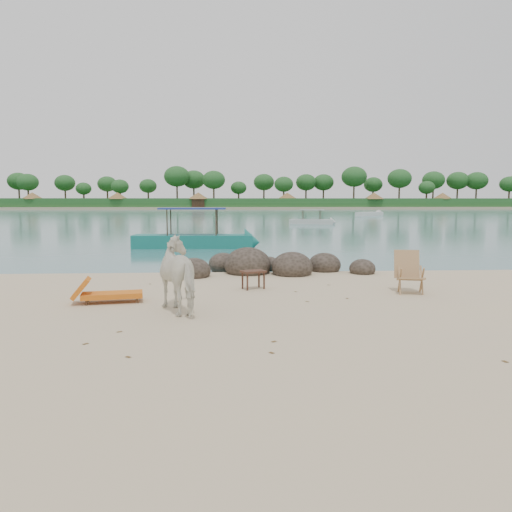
{
  "coord_description": "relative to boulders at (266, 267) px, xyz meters",
  "views": [
    {
      "loc": [
        -0.75,
        -10.24,
        2.36
      ],
      "look_at": [
        -0.03,
        2.0,
        1.0
      ],
      "focal_mm": 35.0,
      "sensor_mm": 36.0,
      "label": 1
    }
  ],
  "objects": [
    {
      "name": "water",
      "position": [
        -0.52,
        84.19,
        -0.22
      ],
      "size": [
        400.0,
        400.0,
        0.0
      ],
      "primitive_type": "plane",
      "color": "#3A7573",
      "rests_on": "ground"
    },
    {
      "name": "far_shore",
      "position": [
        -0.52,
        164.19,
        -0.22
      ],
      "size": [
        420.0,
        90.0,
        1.4
      ],
      "primitive_type": "cube",
      "color": "tan",
      "rests_on": "ground"
    },
    {
      "name": "far_scenery",
      "position": [
        -0.5,
        130.89,
        2.92
      ],
      "size": [
        420.0,
        18.0,
        9.5
      ],
      "color": "#1E4C1E",
      "rests_on": "ground"
    },
    {
      "name": "boulders",
      "position": [
        0.0,
        0.0,
        0.0
      ],
      "size": [
        6.34,
        2.87,
        1.14
      ],
      "rotation": [
        0.0,
        0.0,
        -0.42
      ],
      "color": "black",
      "rests_on": "ground"
    },
    {
      "name": "cow",
      "position": [
        -2.2,
        -5.55,
        0.58
      ],
      "size": [
        1.61,
        2.06,
        1.59
      ],
      "primitive_type": "imported",
      "rotation": [
        0.0,
        0.0,
        3.61
      ],
      "color": "white",
      "rests_on": "ground"
    },
    {
      "name": "side_table",
      "position": [
        -0.58,
        -3.02,
        0.03
      ],
      "size": [
        0.72,
        0.61,
        0.49
      ],
      "primitive_type": null,
      "rotation": [
        0.0,
        0.0,
        0.42
      ],
      "color": "#321C14",
      "rests_on": "ground"
    },
    {
      "name": "lounge_chair",
      "position": [
        -3.92,
        -4.57,
        0.04
      ],
      "size": [
        1.78,
        0.88,
        0.51
      ],
      "primitive_type": null,
      "rotation": [
        0.0,
        0.0,
        0.18
      ],
      "color": "orange",
      "rests_on": "ground"
    },
    {
      "name": "deck_chair",
      "position": [
        3.36,
        -3.86,
        0.32
      ],
      "size": [
        0.83,
        0.88,
        1.07
      ],
      "primitive_type": null,
      "rotation": [
        0.0,
        0.0,
        -0.22
      ],
      "color": "#A88254",
      "rests_on": "ground"
    },
    {
      "name": "boat_near",
      "position": [
        -3.02,
        9.74,
        1.45
      ],
      "size": [
        6.89,
        1.74,
        3.33
      ],
      "primitive_type": null,
      "rotation": [
        0.0,
        0.0,
        -0.03
      ],
      "color": "#146B62",
      "rests_on": "water"
    },
    {
      "name": "boat_mid",
      "position": [
        7.56,
        35.58,
        1.02
      ],
      "size": [
        5.16,
        2.62,
        2.48
      ],
      "primitive_type": null,
      "rotation": [
        0.0,
        0.0,
        -0.31
      ],
      "color": "#B7B8B3",
      "rests_on": "water"
    },
    {
      "name": "boat_far",
      "position": [
        22.04,
        64.48,
        0.15
      ],
      "size": [
        5.95,
        4.94,
        0.74
      ],
      "primitive_type": null,
      "rotation": [
        0.0,
        0.0,
        0.64
      ],
      "color": "silver",
      "rests_on": "water"
    },
    {
      "name": "dead_leaves",
      "position": [
        -1.1,
        -6.21,
        -0.21
      ],
      "size": [
        7.57,
        7.29,
        0.0
      ],
      "color": "brown",
      "rests_on": "ground"
    }
  ]
}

